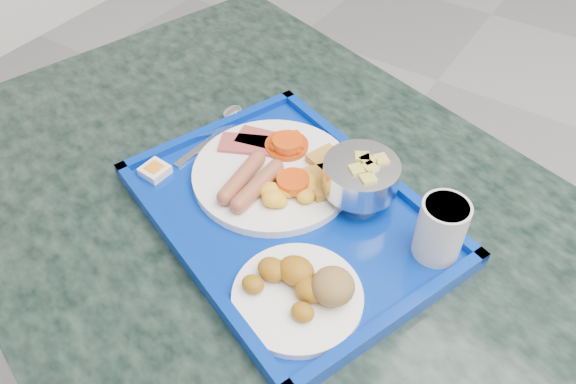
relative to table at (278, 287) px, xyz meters
The scene contains 9 objects.
table is the anchor object (origin of this frame).
tray 0.20m from the table, ahead, with size 0.54×0.47×0.03m.
main_plate 0.22m from the table, 123.51° to the left, with size 0.24×0.24×0.04m.
bread_plate 0.27m from the table, 43.95° to the right, with size 0.16×0.16×0.05m.
fruit_bowl 0.28m from the table, 38.96° to the left, with size 0.11×0.11×0.07m.
juice_cup 0.34m from the table, 12.46° to the left, with size 0.06×0.06×0.09m.
spoon 0.30m from the table, 146.48° to the left, with size 0.07×0.16×0.01m.
knife 0.27m from the table, 157.23° to the left, with size 0.01×0.18×0.00m, color #BDBDBF.
jam_packet 0.29m from the table, 166.68° to the right, with size 0.04×0.04×0.02m.
Camera 1 is at (-0.78, -0.64, 1.34)m, focal length 35.00 mm.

